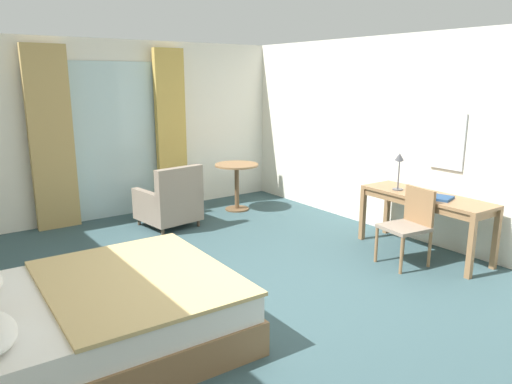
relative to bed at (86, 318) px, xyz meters
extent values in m
cube|color=#334C51|center=(1.57, -0.03, -0.33)|extent=(6.05, 7.77, 0.10)
cube|color=white|center=(1.57, 3.60, 1.02)|extent=(5.65, 0.12, 2.59)
cube|color=white|center=(4.34, -0.03, 1.02)|extent=(0.12, 7.37, 2.59)
cube|color=silver|center=(1.54, 3.52, 0.86)|extent=(1.33, 0.02, 2.28)
cube|color=tan|center=(0.65, 3.42, 0.96)|extent=(0.57, 0.10, 2.49)
cube|color=tan|center=(2.42, 3.42, 0.96)|extent=(0.48, 0.10, 2.49)
cube|color=olive|center=(0.07, 0.00, -0.14)|extent=(2.13, 1.73, 0.28)
cube|color=white|center=(0.07, 0.00, 0.10)|extent=(2.07, 1.68, 0.22)
cube|color=tan|center=(0.42, -0.01, 0.23)|extent=(1.42, 1.70, 0.03)
cube|color=olive|center=(3.92, -0.19, 0.42)|extent=(0.57, 1.59, 0.04)
cube|color=olive|center=(3.92, -0.19, 0.36)|extent=(0.52, 1.51, 0.08)
cube|color=olive|center=(4.13, -0.95, 0.06)|extent=(0.06, 0.06, 0.68)
cube|color=olive|center=(4.18, 0.56, 0.06)|extent=(0.06, 0.06, 0.68)
cube|color=olive|center=(3.67, -0.94, 0.06)|extent=(0.06, 0.06, 0.68)
cube|color=olive|center=(3.71, 0.58, 0.06)|extent=(0.06, 0.06, 0.68)
cube|color=gray|center=(3.42, -0.28, 0.15)|extent=(0.51, 0.49, 0.04)
cube|color=olive|center=(3.63, -0.31, 0.38)|extent=(0.09, 0.41, 0.41)
cylinder|color=olive|center=(3.24, -0.06, -0.07)|extent=(0.04, 0.04, 0.41)
cylinder|color=olive|center=(3.19, -0.45, -0.07)|extent=(0.04, 0.04, 0.41)
cylinder|color=olive|center=(3.65, -0.12, -0.07)|extent=(0.04, 0.04, 0.41)
cylinder|color=olive|center=(3.60, -0.51, -0.07)|extent=(0.04, 0.04, 0.41)
cylinder|color=#4C4C51|center=(3.84, 0.16, 0.45)|extent=(0.12, 0.12, 0.02)
cylinder|color=#4C4C51|center=(3.84, 0.16, 0.63)|extent=(0.02, 0.02, 0.35)
cone|color=#4C4C51|center=(3.92, 0.23, 0.84)|extent=(0.13, 0.12, 0.13)
cube|color=navy|center=(3.86, -0.37, 0.45)|extent=(0.33, 0.38, 0.03)
cube|color=gray|center=(1.93, 2.59, -0.04)|extent=(0.79, 0.82, 0.28)
cube|color=gray|center=(1.97, 2.28, 0.35)|extent=(0.71, 0.21, 0.50)
cube|color=gray|center=(2.23, 2.63, 0.18)|extent=(0.19, 0.75, 0.16)
cube|color=gray|center=(1.63, 2.55, 0.18)|extent=(0.19, 0.75, 0.16)
cylinder|color=#4C3D2D|center=(2.18, 2.93, -0.23)|extent=(0.04, 0.04, 0.10)
cylinder|color=#4C3D2D|center=(1.60, 2.86, -0.23)|extent=(0.04, 0.04, 0.10)
cylinder|color=#4C3D2D|center=(2.26, 2.31, -0.23)|extent=(0.04, 0.04, 0.10)
cylinder|color=#4C3D2D|center=(1.68, 2.24, -0.23)|extent=(0.04, 0.04, 0.10)
cylinder|color=olive|center=(3.19, 2.73, 0.44)|extent=(0.68, 0.68, 0.03)
cylinder|color=brown|center=(3.19, 2.73, 0.07)|extent=(0.07, 0.07, 0.71)
cylinder|color=brown|center=(3.19, 2.73, -0.27)|extent=(0.37, 0.37, 0.02)
cube|color=silver|center=(4.26, -0.19, 1.04)|extent=(0.02, 0.43, 0.67)
camera|label=1|loc=(-0.90, -3.47, 1.78)|focal=33.83mm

